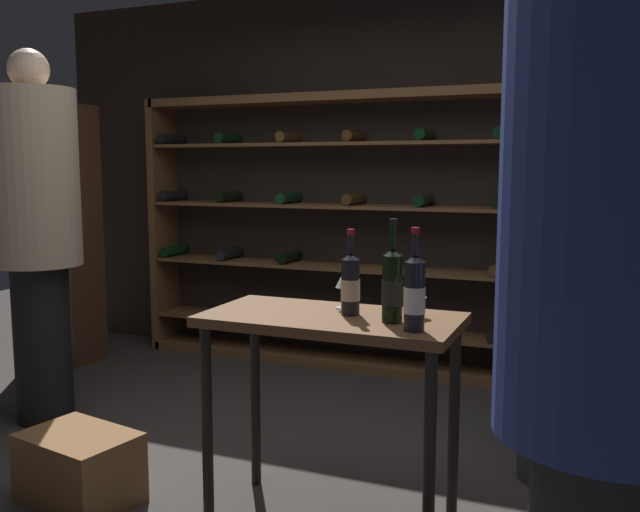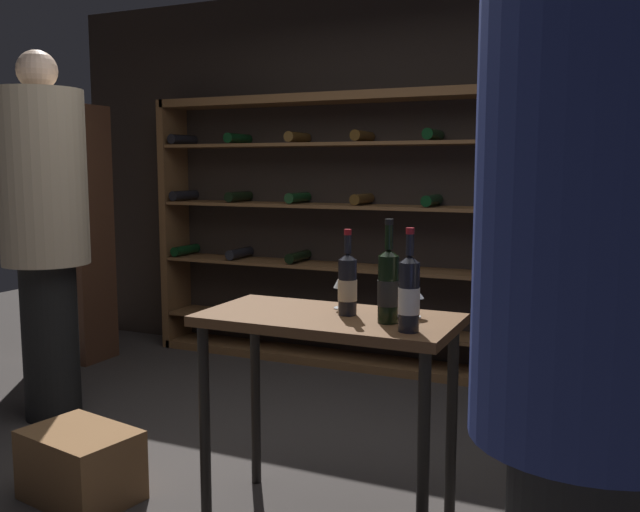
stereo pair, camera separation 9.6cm
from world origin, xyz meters
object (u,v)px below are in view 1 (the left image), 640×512
Objects in this scene: person_bystander_red_print at (616,314)px; person_guest_plum_blouse at (559,241)px; wine_crate at (80,468)px; wine_bottle_green_slim at (350,284)px; wine_glass_stemmed_right at (416,292)px; person_host_in_suit at (36,220)px; wine_bottle_black_capsule at (392,285)px; wine_glass_stemmed_left at (344,281)px; display_cabinet at (63,235)px; wine_bottle_red_label at (415,293)px; tasting_table at (331,346)px; wine_rack at (354,232)px.

person_bystander_red_print reaches higher than person_guest_plum_blouse.
person_guest_plum_blouse is 2.32m from wine_crate.
wine_bottle_green_slim is 0.25m from wine_glass_stemmed_right.
person_host_in_suit is 5.36× the size of wine_bottle_black_capsule.
person_guest_plum_blouse reaches higher than wine_glass_stemmed_left.
display_cabinet is 4.87× the size of wine_bottle_black_capsule.
person_guest_plum_blouse is at bearing 54.66° from wine_glass_stemmed_right.
person_bystander_red_print is 13.23× the size of wine_glass_stemmed_left.
person_bystander_red_print is at bearing -47.35° from wine_bottle_green_slim.
wine_bottle_red_label is (0.11, -0.10, -0.00)m from wine_bottle_black_capsule.
tasting_table is 0.39m from wine_glass_stemmed_right.
person_host_in_suit is (-1.26, -1.69, 0.17)m from wine_rack.
wine_rack is 2.27m from tasting_table.
wine_bottle_red_label is 2.76× the size of wine_glass_stemmed_right.
person_bystander_red_print is 6.16× the size of wine_bottle_green_slim.
person_host_in_suit is at bearing 170.75° from wine_glass_stemmed_right.
wine_rack reaches higher than wine_crate.
wine_bottle_black_capsule is (1.32, 0.22, 0.85)m from wine_crate.
wine_crate is (0.88, -0.71, -0.99)m from person_host_in_suit.
wine_glass_stemmed_right is at bearing 10.78° from person_guest_plum_blouse.
wine_bottle_black_capsule is (0.19, -0.07, 0.02)m from wine_bottle_green_slim.
wine_bottle_red_label is at bearing -42.55° from wine_bottle_black_capsule.
person_bystander_red_print reaches higher than wine_bottle_black_capsule.
person_bystander_red_print is 1.30m from wine_glass_stemmed_right.
wine_bottle_red_label reaches higher than wine_glass_stemmed_right.
person_guest_plum_blouse is 0.84m from wine_glass_stemmed_right.
wine_bottle_black_capsule is 0.15m from wine_glass_stemmed_right.
person_guest_plum_blouse is at bearing 13.40° from person_host_in_suit.
person_host_in_suit is 1.50m from wine_crate.
person_host_in_suit is 1.98m from wine_glass_stemmed_left.
wine_bottle_black_capsule is at bearing -112.93° from wine_glass_stemmed_right.
display_cabinet is at bearing 153.55° from wine_glass_stemmed_left.
person_bystander_red_print is 1.51m from wine_glass_stemmed_left.
wine_bottle_red_label is (1.43, 0.11, 0.85)m from wine_crate.
person_bystander_red_print is 1.07m from wine_bottle_red_label.
person_host_in_suit is at bearing -163.59° from person_bystander_red_print.
person_host_in_suit is at bearing 165.50° from wine_bottle_red_label.
tasting_table is 3.10m from display_cabinet.
wine_rack is 24.81× the size of wine_glass_stemmed_right.
person_bystander_red_print is at bearing -19.53° from wine_crate.
wine_bottle_black_capsule is 0.15m from wine_bottle_red_label.
wine_glass_stemmed_left reaches higher than wine_crate.
display_cabinet reaches higher than wine_bottle_green_slim.
wine_glass_stemmed_right is (-0.48, -0.67, -0.15)m from person_guest_plum_blouse.
person_host_in_suit is at bearing 167.30° from wine_bottle_black_capsule.
wine_rack is 1.59× the size of person_host_in_suit.
person_bystander_red_print is (1.69, -3.14, 0.17)m from wine_rack.
wine_glass_stemmed_left is (1.95, -0.33, -0.17)m from person_host_in_suit.
person_host_in_suit is (-1.94, 0.46, 0.40)m from tasting_table.
wine_crate is 1.24× the size of wine_bottle_black_capsule.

